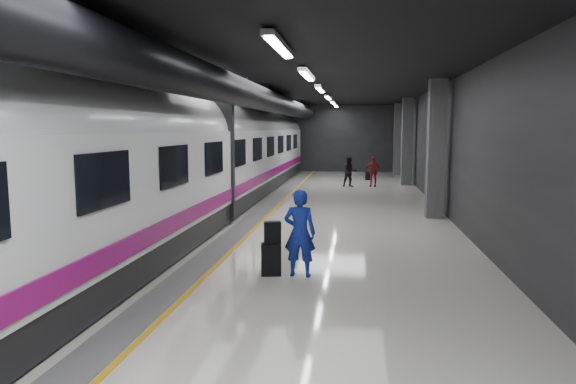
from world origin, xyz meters
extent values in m
plane|color=silver|center=(0.00, 0.00, 0.00)|extent=(40.00, 40.00, 0.00)
cube|color=black|center=(0.00, 0.00, 4.50)|extent=(10.00, 40.00, 0.02)
cube|color=#28282B|center=(0.00, 20.00, 2.25)|extent=(10.00, 0.02, 4.50)
cube|color=#28282B|center=(-5.00, 0.00, 2.25)|extent=(0.02, 40.00, 4.50)
cube|color=#28282B|center=(5.00, 0.00, 2.25)|extent=(0.02, 40.00, 4.50)
cube|color=slate|center=(-1.35, 0.00, 0.01)|extent=(0.65, 39.80, 0.01)
cube|color=gold|center=(-0.95, 0.00, 0.01)|extent=(0.10, 39.80, 0.01)
cylinder|color=black|center=(-1.30, 0.00, 3.95)|extent=(0.80, 38.00, 0.80)
cube|color=silver|center=(0.60, -6.00, 4.40)|extent=(0.22, 2.60, 0.10)
cube|color=silver|center=(0.60, -1.00, 4.40)|extent=(0.22, 2.60, 0.10)
cube|color=silver|center=(0.60, 4.00, 4.40)|extent=(0.22, 2.60, 0.10)
cube|color=silver|center=(0.60, 9.00, 4.40)|extent=(0.22, 2.60, 0.10)
cube|color=silver|center=(0.60, 14.00, 4.40)|extent=(0.22, 2.60, 0.10)
cube|color=silver|center=(0.60, 18.00, 4.40)|extent=(0.22, 2.60, 0.10)
cube|color=#515154|center=(4.55, 2.00, 2.25)|extent=(0.55, 0.55, 4.50)
cube|color=#515154|center=(4.55, 12.00, 2.25)|extent=(0.55, 0.55, 4.50)
cube|color=#515154|center=(4.55, 18.00, 2.25)|extent=(0.55, 0.55, 4.50)
cube|color=black|center=(-3.25, 0.00, 0.35)|extent=(2.80, 38.00, 0.60)
cube|color=white|center=(-3.25, 0.00, 1.75)|extent=(2.90, 38.00, 2.20)
cylinder|color=white|center=(-3.25, 0.00, 2.70)|extent=(2.80, 38.00, 2.80)
cube|color=#8A0C65|center=(-1.78, 0.00, 0.95)|extent=(0.04, 38.00, 0.35)
cube|color=black|center=(-3.25, 0.00, 2.00)|extent=(3.05, 0.25, 3.80)
cube|color=black|center=(-1.78, -8.00, 2.15)|extent=(0.05, 1.60, 0.85)
cube|color=black|center=(-1.78, -5.00, 2.15)|extent=(0.05, 1.60, 0.85)
cube|color=black|center=(-1.78, -2.00, 2.15)|extent=(0.05, 1.60, 0.85)
cube|color=black|center=(-1.78, 1.00, 2.15)|extent=(0.05, 1.60, 0.85)
cube|color=black|center=(-1.78, 4.00, 2.15)|extent=(0.05, 1.60, 0.85)
cube|color=black|center=(-1.78, 7.00, 2.15)|extent=(0.05, 1.60, 0.85)
cube|color=black|center=(-1.78, 10.00, 2.15)|extent=(0.05, 1.60, 0.85)
cube|color=black|center=(-1.78, 13.00, 2.15)|extent=(0.05, 1.60, 0.85)
cube|color=black|center=(-1.78, 16.00, 2.15)|extent=(0.05, 1.60, 0.85)
imported|color=#1741B2|center=(0.90, -5.38, 0.87)|extent=(0.66, 0.46, 1.75)
cube|color=black|center=(0.33, -5.40, 0.32)|extent=(0.44, 0.32, 0.65)
cube|color=black|center=(0.35, -5.37, 0.87)|extent=(0.37, 0.26, 0.44)
imported|color=black|center=(1.63, 10.70, 0.77)|extent=(0.87, 0.75, 1.53)
imported|color=maroon|center=(2.81, 11.04, 0.77)|extent=(0.94, 0.49, 1.54)
cube|color=black|center=(2.65, 14.28, 0.25)|extent=(0.39, 0.32, 0.50)
camera|label=1|loc=(2.01, -15.28, 2.92)|focal=32.00mm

